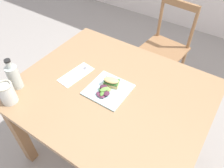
% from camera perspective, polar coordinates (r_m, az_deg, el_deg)
% --- Properties ---
extents(ground_plane, '(8.75, 8.75, 0.00)m').
position_cam_1_polar(ground_plane, '(1.98, 0.13, -14.27)').
color(ground_plane, gray).
extents(dining_table, '(1.16, 0.96, 0.74)m').
position_cam_1_polar(dining_table, '(1.42, -0.20, -5.00)').
color(dining_table, '#997551').
rests_on(dining_table, ground).
extents(chair_wooden_far, '(0.44, 0.44, 0.87)m').
position_cam_1_polar(chair_wooden_far, '(2.23, 13.69, 9.25)').
color(chair_wooden_far, '#8E6642').
rests_on(chair_wooden_far, ground).
extents(plate_lunch, '(0.24, 0.24, 0.01)m').
position_cam_1_polar(plate_lunch, '(1.32, -0.96, -1.48)').
color(plate_lunch, silver).
rests_on(plate_lunch, dining_table).
extents(sandwich_half_front, '(0.10, 0.08, 0.06)m').
position_cam_1_polar(sandwich_half_front, '(1.32, -0.17, 0.55)').
color(sandwich_half_front, '#DBB270').
rests_on(sandwich_half_front, plate_lunch).
extents(salad_mixed_greens, '(0.09, 0.10, 0.04)m').
position_cam_1_polar(salad_mixed_greens, '(1.29, -2.09, -1.79)').
color(salad_mixed_greens, '#6B9E47').
rests_on(salad_mixed_greens, plate_lunch).
extents(napkin_folded, '(0.14, 0.25, 0.00)m').
position_cam_1_polar(napkin_folded, '(1.44, -9.35, 2.46)').
color(napkin_folded, white).
rests_on(napkin_folded, dining_table).
extents(fork_on_napkin, '(0.05, 0.19, 0.00)m').
position_cam_1_polar(fork_on_napkin, '(1.45, -8.84, 2.91)').
color(fork_on_napkin, silver).
rests_on(fork_on_napkin, napkin_folded).
extents(bottle_cold_brew, '(0.07, 0.07, 0.21)m').
position_cam_1_polar(bottle_cold_brew, '(1.43, -24.13, 1.53)').
color(bottle_cold_brew, black).
rests_on(bottle_cold_brew, dining_table).
extents(mason_jar_iced_tea, '(0.09, 0.09, 0.13)m').
position_cam_1_polar(mason_jar_iced_tea, '(1.36, -25.68, -2.33)').
color(mason_jar_iced_tea, '#995623').
rests_on(mason_jar_iced_tea, dining_table).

